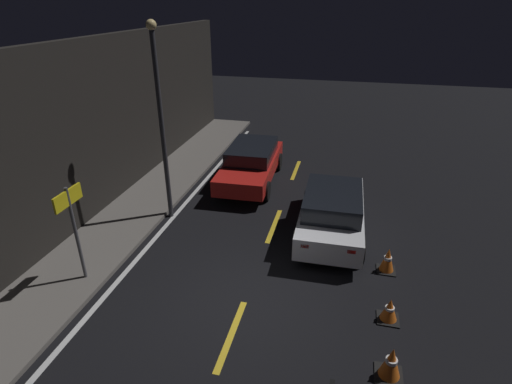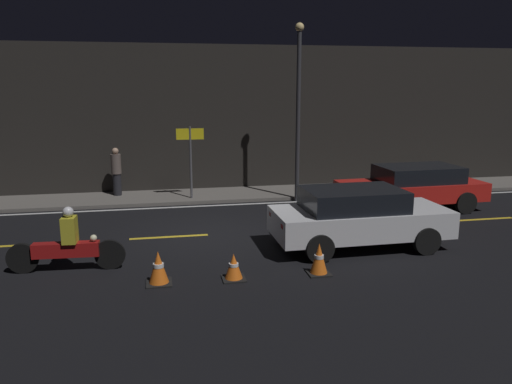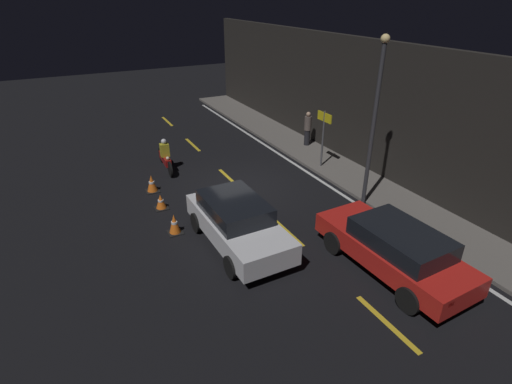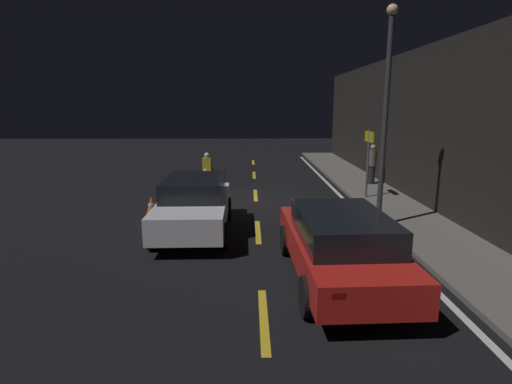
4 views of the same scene
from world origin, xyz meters
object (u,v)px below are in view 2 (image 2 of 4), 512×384
at_px(traffic_cone_far, 319,259).
at_px(taxi_red, 413,186).
at_px(traffic_cone_mid, 234,267).
at_px(pedestrian, 116,171).
at_px(motorcycle, 66,245).
at_px(sedan_white, 358,216).
at_px(street_lamp, 298,104).
at_px(shop_sign, 190,148).
at_px(traffic_cone_near, 158,268).

bearing_deg(traffic_cone_far, taxi_red, 45.68).
relative_size(traffic_cone_mid, pedestrian, 0.33).
bearing_deg(motorcycle, taxi_red, 23.22).
bearing_deg(sedan_white, taxi_red, 44.63).
relative_size(taxi_red, pedestrian, 2.76).
xyz_separation_m(sedan_white, street_lamp, (-0.11, 4.99, 2.47)).
bearing_deg(sedan_white, shop_sign, 121.57).
height_order(sedan_white, traffic_cone_far, sedan_white).
distance_m(taxi_red, traffic_cone_far, 6.57).
bearing_deg(traffic_cone_mid, sedan_white, 24.39).
height_order(motorcycle, shop_sign, shop_sign).
bearing_deg(taxi_red, motorcycle, 17.78).
relative_size(traffic_cone_near, street_lamp, 0.12).
xyz_separation_m(pedestrian, street_lamp, (5.96, -1.59, 2.29)).
xyz_separation_m(traffic_cone_near, pedestrian, (-1.36, 7.98, 0.62)).
bearing_deg(shop_sign, traffic_cone_mid, -87.09).
bearing_deg(pedestrian, street_lamp, -14.93).
xyz_separation_m(sedan_white, motorcycle, (-6.60, -0.33, -0.21)).
height_order(traffic_cone_near, traffic_cone_mid, traffic_cone_near).
xyz_separation_m(taxi_red, shop_sign, (-6.71, 2.47, 1.05)).
bearing_deg(sedan_white, traffic_cone_far, -134.87).
height_order(traffic_cone_far, pedestrian, pedestrian).
height_order(motorcycle, traffic_cone_near, motorcycle).
distance_m(traffic_cone_near, shop_sign, 7.29).
height_order(traffic_cone_mid, pedestrian, pedestrian).
relative_size(traffic_cone_near, shop_sign, 0.28).
bearing_deg(street_lamp, pedestrian, 165.07).
xyz_separation_m(motorcycle, traffic_cone_near, (1.88, -1.07, -0.24)).
relative_size(traffic_cone_far, shop_sign, 0.28).
bearing_deg(motorcycle, pedestrian, 89.01).
relative_size(motorcycle, shop_sign, 1.00).
distance_m(taxi_red, traffic_cone_mid, 7.88).
xyz_separation_m(traffic_cone_far, shop_sign, (-2.14, 7.16, 1.48)).
relative_size(taxi_red, traffic_cone_mid, 8.41).
distance_m(taxi_red, shop_sign, 7.23).
distance_m(taxi_red, street_lamp, 4.46).
distance_m(shop_sign, street_lamp, 3.82).
distance_m(traffic_cone_near, pedestrian, 8.12).
xyz_separation_m(taxi_red, traffic_cone_near, (-7.83, -4.58, -0.43)).
relative_size(motorcycle, pedestrian, 1.47).
xyz_separation_m(traffic_cone_mid, pedestrian, (-2.84, 8.04, 0.69)).
relative_size(pedestrian, shop_sign, 0.68).
relative_size(sedan_white, pedestrian, 2.56).
bearing_deg(sedan_white, pedestrian, 131.82).
bearing_deg(shop_sign, motorcycle, -116.67).
xyz_separation_m(motorcycle, pedestrian, (0.53, 6.91, 0.39)).
height_order(sedan_white, motorcycle, sedan_white).
height_order(traffic_cone_far, shop_sign, shop_sign).
bearing_deg(traffic_cone_near, traffic_cone_far, -1.90).
bearing_deg(traffic_cone_near, motorcycle, 150.43).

